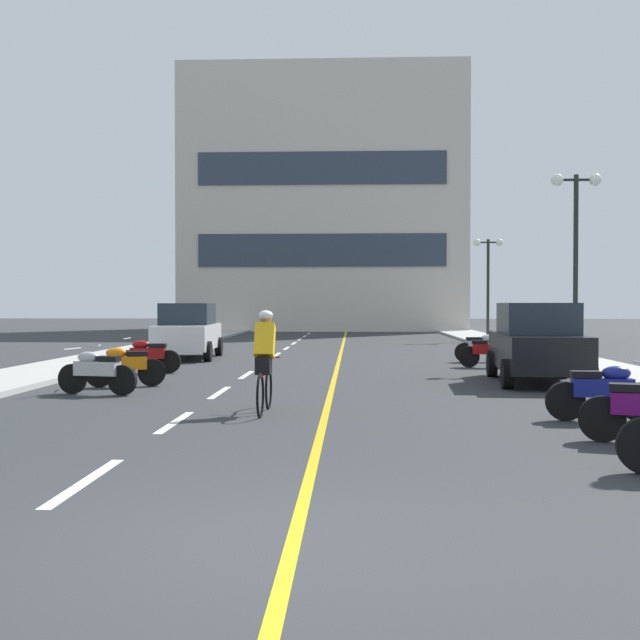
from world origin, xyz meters
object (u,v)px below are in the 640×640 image
(motorcycle_3, at_px, (97,371))
(motorcycle_6, at_px, (489,351))
(street_lamp_mid, at_px, (576,225))
(street_lamp_far, at_px, (488,265))
(parked_car_near, at_px, (537,343))
(motorcycle_4, at_px, (125,365))
(parked_car_mid, at_px, (188,331))
(motorcycle_7, at_px, (482,347))
(cyclist_rider, at_px, (265,359))
(motorcycle_2, at_px, (603,391))
(motorcycle_5, at_px, (148,355))

(motorcycle_3, distance_m, motorcycle_6, 11.34)
(street_lamp_mid, relative_size, motorcycle_6, 3.23)
(motorcycle_6, bearing_deg, street_lamp_far, 80.51)
(parked_car_near, bearing_deg, street_lamp_far, 83.35)
(parked_car_near, relative_size, motorcycle_4, 2.57)
(parked_car_mid, bearing_deg, street_lamp_far, 47.84)
(parked_car_near, height_order, parked_car_mid, same)
(street_lamp_far, height_order, parked_car_near, street_lamp_far)
(street_lamp_mid, xyz_separation_m, street_lamp_far, (0.11, 15.66, -0.38))
(street_lamp_far, height_order, motorcycle_7, street_lamp_far)
(motorcycle_3, xyz_separation_m, cyclist_rider, (3.62, -2.45, 0.41))
(motorcycle_3, distance_m, motorcycle_7, 12.89)
(motorcycle_4, height_order, motorcycle_7, same)
(motorcycle_2, distance_m, motorcycle_7, 12.37)
(motorcycle_7, bearing_deg, motorcycle_2, -90.78)
(street_lamp_mid, distance_m, cyclist_rider, 13.53)
(parked_car_mid, distance_m, motorcycle_7, 9.51)
(motorcycle_3, bearing_deg, motorcycle_2, -19.75)
(street_lamp_mid, distance_m, motorcycle_5, 12.78)
(street_lamp_far, bearing_deg, motorcycle_4, -117.51)
(street_lamp_far, distance_m, motorcycle_7, 15.09)
(motorcycle_2, height_order, motorcycle_6, same)
(motorcycle_2, bearing_deg, motorcycle_4, 151.93)
(street_lamp_far, relative_size, motorcycle_5, 2.87)
(motorcycle_3, bearing_deg, motorcycle_7, 45.35)
(street_lamp_mid, xyz_separation_m, motorcycle_4, (-11.44, -6.53, -3.62))
(motorcycle_3, relative_size, motorcycle_7, 0.99)
(parked_car_near, xyz_separation_m, parked_car_mid, (-9.62, 7.61, 0.00))
(parked_car_near, distance_m, motorcycle_6, 4.31)
(parked_car_near, bearing_deg, motorcycle_2, -93.54)
(motorcycle_2, relative_size, motorcycle_5, 1.00)
(cyclist_rider, bearing_deg, motorcycle_2, -8.03)
(parked_car_near, height_order, motorcycle_2, parked_car_near)
(motorcycle_7, bearing_deg, cyclist_rider, -115.10)
(street_lamp_mid, bearing_deg, motorcycle_5, -165.06)
(parked_car_near, distance_m, motorcycle_3, 9.67)
(motorcycle_7, relative_size, cyclist_rider, 0.96)
(street_lamp_far, distance_m, motorcycle_2, 27.20)
(street_lamp_mid, xyz_separation_m, motorcycle_6, (-2.67, -1.00, -3.62))
(parked_car_mid, height_order, cyclist_rider, parked_car_mid)
(motorcycle_2, distance_m, cyclist_rider, 5.34)
(street_lamp_mid, xyz_separation_m, motorcycle_3, (-11.59, -8.01, -3.62))
(street_lamp_mid, bearing_deg, cyclist_rider, -127.30)
(parked_car_mid, distance_m, motorcycle_4, 8.90)
(motorcycle_3, relative_size, cyclist_rider, 0.95)
(street_lamp_mid, distance_m, motorcycle_3, 14.54)
(motorcycle_4, relative_size, motorcycle_6, 0.98)
(motorcycle_5, xyz_separation_m, motorcycle_7, (9.32, 4.32, 0.00))
(motorcycle_4, bearing_deg, motorcycle_6, 32.23)
(parked_car_mid, relative_size, motorcycle_4, 2.56)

